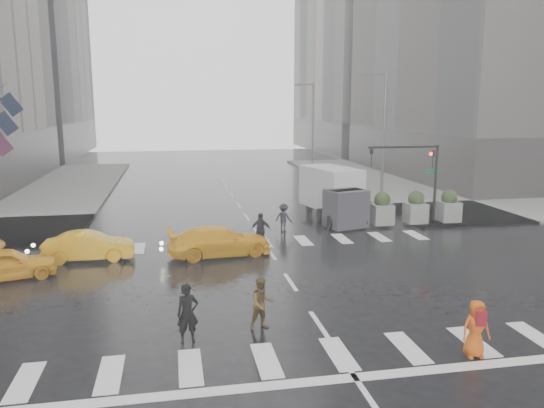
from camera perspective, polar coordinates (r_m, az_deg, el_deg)
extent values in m
plane|color=black|center=(20.42, 2.01, -8.40)|extent=(120.00, 120.00, 0.00)
cube|color=slate|center=(43.90, 22.26, 1.24)|extent=(35.00, 35.00, 0.15)
cube|color=#2F2C2A|center=(56.80, 25.32, 5.15)|extent=(26.05, 26.05, 4.40)
cube|color=#A59B90|center=(82.66, 13.87, 18.27)|extent=(26.00, 26.00, 36.00)
cube|color=#2F2C2A|center=(82.00, 13.38, 7.27)|extent=(26.05, 26.05, 4.40)
cylinder|color=black|center=(30.70, 17.16, 1.92)|extent=(0.16, 0.16, 4.50)
cylinder|color=black|center=(29.58, 13.94, 5.97)|extent=(4.00, 0.12, 0.12)
imported|color=black|center=(30.41, 16.89, 4.62)|extent=(0.16, 0.20, 1.00)
imported|color=black|center=(28.92, 10.63, 5.00)|extent=(0.16, 0.20, 1.00)
sphere|color=#FF190C|center=(30.33, 16.75, 5.18)|extent=(0.20, 0.20, 0.20)
cube|color=#0D5B30|center=(30.86, 16.98, 3.39)|extent=(0.90, 0.03, 0.22)
cylinder|color=#59595B|center=(39.92, 11.92, 7.34)|extent=(0.20, 0.20, 9.00)
cylinder|color=#59595B|center=(39.58, 10.93, 13.58)|extent=(1.80, 0.12, 0.12)
cube|color=#59595B|center=(39.26, 9.67, 13.50)|extent=(0.50, 0.22, 0.15)
cylinder|color=#59595B|center=(58.87, 4.40, 8.54)|extent=(0.20, 0.20, 9.00)
cylinder|color=#59595B|center=(58.64, 3.59, 12.74)|extent=(1.80, 0.12, 0.12)
cube|color=#59595B|center=(58.43, 2.72, 12.66)|extent=(0.50, 0.22, 0.15)
cube|color=slate|center=(29.88, 11.71, -1.07)|extent=(1.10, 1.10, 1.10)
sphere|color=black|center=(29.73, 11.77, 0.44)|extent=(0.90, 0.90, 0.90)
cube|color=slate|center=(30.69, 15.17, -0.92)|extent=(1.10, 1.10, 1.10)
sphere|color=black|center=(30.54, 15.25, 0.56)|extent=(0.90, 0.90, 0.90)
cube|color=slate|center=(31.60, 18.44, -0.76)|extent=(1.10, 1.10, 1.10)
sphere|color=black|center=(31.46, 18.53, 0.66)|extent=(0.90, 0.90, 0.90)
cube|color=#AF1921|center=(37.41, -27.16, 5.80)|extent=(1.54, 0.02, 1.66)
cube|color=#0E1836|center=(38.79, -26.69, 7.76)|extent=(1.54, 0.02, 1.66)
cube|color=#0E1836|center=(40.22, -26.26, 9.57)|extent=(1.54, 0.02, 1.66)
imported|color=black|center=(15.45, -9.07, -11.56)|extent=(0.68, 0.50, 1.72)
imported|color=black|center=(15.06, -9.19, -7.57)|extent=(1.09, 1.11, 0.88)
imported|color=#4F3A1C|center=(16.13, -1.06, -10.67)|extent=(0.91, 0.79, 1.59)
imported|color=#CC4E0E|center=(15.49, 21.08, -12.40)|extent=(0.81, 0.56, 1.57)
cube|color=maroon|center=(15.22, 21.53, -11.38)|extent=(0.29, 0.18, 0.40)
imported|color=black|center=(24.94, -1.20, -2.86)|extent=(1.10, 0.83, 1.67)
imported|color=black|center=(28.00, 1.27, -1.49)|extent=(1.11, 1.05, 1.53)
imported|color=#FFAE0D|center=(22.92, -26.70, -5.79)|extent=(3.94, 2.47, 1.25)
imported|color=#FFAE0D|center=(24.35, -19.09, -4.31)|extent=(3.78, 1.33, 1.24)
imported|color=#FFAE0D|center=(23.80, -5.67, -3.98)|extent=(4.27, 2.38, 1.33)
cube|color=silver|center=(31.56, 6.35, 1.77)|extent=(2.13, 4.08, 2.39)
cube|color=#2F2F34|center=(29.03, 7.95, -0.47)|extent=(2.04, 1.60, 2.04)
cube|color=black|center=(28.91, 7.99, 0.74)|extent=(1.77, 0.80, 0.80)
cylinder|color=black|center=(28.72, 6.27, -2.00)|extent=(0.25, 0.80, 0.80)
cylinder|color=black|center=(29.31, 9.75, -1.83)|extent=(0.25, 0.80, 0.80)
cylinder|color=black|center=(30.55, 5.21, -1.21)|extent=(0.25, 0.80, 0.80)
cylinder|color=black|center=(31.11, 8.51, -1.07)|extent=(0.25, 0.80, 0.80)
cylinder|color=black|center=(32.90, 4.03, -0.33)|extent=(0.25, 0.80, 0.80)
cylinder|color=black|center=(33.41, 7.12, -0.22)|extent=(0.25, 0.80, 0.80)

